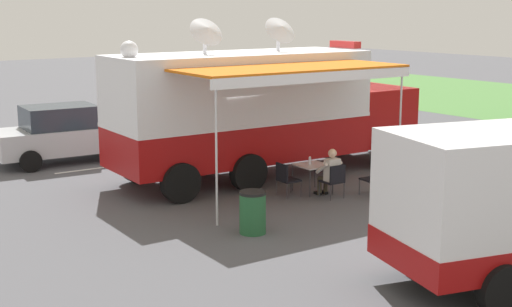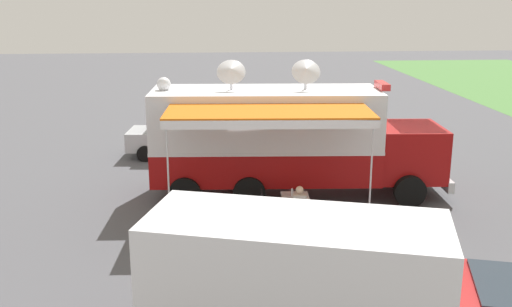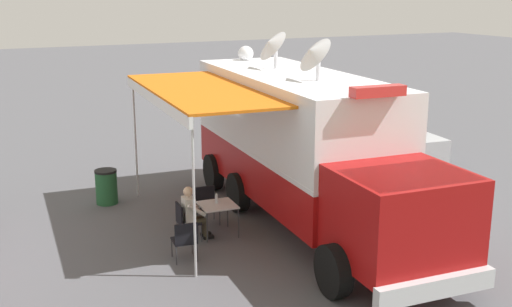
{
  "view_description": "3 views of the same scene",
  "coord_description": "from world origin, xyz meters",
  "px_view_note": "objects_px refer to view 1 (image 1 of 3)",
  "views": [
    {
      "loc": [
        15.71,
        -11.18,
        4.67
      ],
      "look_at": [
        2.02,
        -0.97,
        1.18
      ],
      "focal_mm": 49.94,
      "sensor_mm": 36.0,
      "label": 1
    },
    {
      "loc": [
        18.43,
        -1.72,
        6.39
      ],
      "look_at": [
        0.8,
        -0.36,
        1.63
      ],
      "focal_mm": 41.4,
      "sensor_mm": 36.0,
      "label": 2
    },
    {
      "loc": [
        7.31,
        13.49,
        5.51
      ],
      "look_at": [
        1.02,
        0.05,
        1.64
      ],
      "focal_mm": 44.84,
      "sensor_mm": 36.0,
      "label": 3
    }
  ],
  "objects_px": {
    "water_bottle": "(310,161)",
    "folding_chair_at_table": "(334,179)",
    "folding_table": "(313,167)",
    "folding_chair_spare_by_truck": "(375,175)",
    "trash_bin": "(253,212)",
    "folding_chair_beside_table": "(286,177)",
    "command_truck": "(263,108)",
    "car_behind_truck": "(64,134)",
    "seated_responder": "(330,172)"
  },
  "relations": [
    {
      "from": "folding_chair_at_table",
      "to": "command_truck",
      "type": "bearing_deg",
      "value": 178.81
    },
    {
      "from": "folding_chair_at_table",
      "to": "seated_responder",
      "type": "relative_size",
      "value": 0.7
    },
    {
      "from": "water_bottle",
      "to": "folding_chair_beside_table",
      "type": "bearing_deg",
      "value": -93.11
    },
    {
      "from": "folding_chair_beside_table",
      "to": "trash_bin",
      "type": "relative_size",
      "value": 0.96
    },
    {
      "from": "command_truck",
      "to": "water_bottle",
      "type": "bearing_deg",
      "value": -4.45
    },
    {
      "from": "water_bottle",
      "to": "folding_chair_at_table",
      "type": "bearing_deg",
      "value": 7.58
    },
    {
      "from": "command_truck",
      "to": "folding_chair_beside_table",
      "type": "bearing_deg",
      "value": -23.43
    },
    {
      "from": "folding_table",
      "to": "folding_chair_at_table",
      "type": "bearing_deg",
      "value": 1.39
    },
    {
      "from": "folding_chair_spare_by_truck",
      "to": "seated_responder",
      "type": "distance_m",
      "value": 1.2
    },
    {
      "from": "water_bottle",
      "to": "car_behind_truck",
      "type": "bearing_deg",
      "value": -154.02
    },
    {
      "from": "command_truck",
      "to": "water_bottle",
      "type": "relative_size",
      "value": 42.9
    },
    {
      "from": "trash_bin",
      "to": "car_behind_truck",
      "type": "relative_size",
      "value": 0.21
    },
    {
      "from": "command_truck",
      "to": "folding_chair_spare_by_truck",
      "type": "xyz_separation_m",
      "value": [
        3.36,
        1.01,
        -1.43
      ]
    },
    {
      "from": "water_bottle",
      "to": "trash_bin",
      "type": "distance_m",
      "value": 3.69
    },
    {
      "from": "seated_responder",
      "to": "car_behind_truck",
      "type": "height_order",
      "value": "car_behind_truck"
    },
    {
      "from": "water_bottle",
      "to": "trash_bin",
      "type": "relative_size",
      "value": 0.25
    },
    {
      "from": "folding_table",
      "to": "car_behind_truck",
      "type": "height_order",
      "value": "car_behind_truck"
    },
    {
      "from": "command_truck",
      "to": "water_bottle",
      "type": "height_order",
      "value": "command_truck"
    },
    {
      "from": "folding_table",
      "to": "folding_chair_at_table",
      "type": "height_order",
      "value": "folding_chair_at_table"
    },
    {
      "from": "trash_bin",
      "to": "water_bottle",
      "type": "bearing_deg",
      "value": 119.99
    },
    {
      "from": "folding_chair_beside_table",
      "to": "folding_chair_spare_by_truck",
      "type": "relative_size",
      "value": 1.0
    },
    {
      "from": "water_bottle",
      "to": "seated_responder",
      "type": "height_order",
      "value": "seated_responder"
    },
    {
      "from": "command_truck",
      "to": "seated_responder",
      "type": "bearing_deg",
      "value": -1.06
    },
    {
      "from": "water_bottle",
      "to": "command_truck",
      "type": "bearing_deg",
      "value": 175.55
    },
    {
      "from": "seated_responder",
      "to": "folding_chair_beside_table",
      "type": "bearing_deg",
      "value": -127.13
    },
    {
      "from": "folding_table",
      "to": "folding_chair_at_table",
      "type": "distance_m",
      "value": 0.82
    },
    {
      "from": "folding_chair_beside_table",
      "to": "folding_chair_spare_by_truck",
      "type": "bearing_deg",
      "value": 58.08
    },
    {
      "from": "folding_chair_at_table",
      "to": "folding_chair_beside_table",
      "type": "xyz_separation_m",
      "value": [
        -0.85,
        -0.87,
        0.0
      ]
    },
    {
      "from": "folding_table",
      "to": "car_behind_truck",
      "type": "xyz_separation_m",
      "value": [
        -7.41,
        -3.69,
        0.21
      ]
    },
    {
      "from": "folding_table",
      "to": "command_truck",
      "type": "bearing_deg",
      "value": 177.88
    },
    {
      "from": "folding_chair_spare_by_truck",
      "to": "folding_chair_beside_table",
      "type": "bearing_deg",
      "value": -121.92
    },
    {
      "from": "folding_table",
      "to": "water_bottle",
      "type": "bearing_deg",
      "value": -98.51
    },
    {
      "from": "folding_chair_beside_table",
      "to": "command_truck",
      "type": "bearing_deg",
      "value": 156.57
    },
    {
      "from": "folding_table",
      "to": "water_bottle",
      "type": "xyz_separation_m",
      "value": [
        -0.01,
        -0.09,
        0.16
      ]
    },
    {
      "from": "folding_chair_at_table",
      "to": "folding_chair_beside_table",
      "type": "distance_m",
      "value": 1.22
    },
    {
      "from": "folding_table",
      "to": "folding_chair_spare_by_truck",
      "type": "xyz_separation_m",
      "value": [
        1.16,
        1.09,
        -0.16
      ]
    },
    {
      "from": "command_truck",
      "to": "folding_chair_at_table",
      "type": "height_order",
      "value": "command_truck"
    },
    {
      "from": "folding_chair_beside_table",
      "to": "trash_bin",
      "type": "height_order",
      "value": "trash_bin"
    },
    {
      "from": "folding_chair_beside_table",
      "to": "car_behind_truck",
      "type": "xyz_separation_m",
      "value": [
        -7.36,
        -2.84,
        0.37
      ]
    },
    {
      "from": "folding_chair_at_table",
      "to": "seated_responder",
      "type": "height_order",
      "value": "seated_responder"
    },
    {
      "from": "seated_responder",
      "to": "car_behind_truck",
      "type": "distance_m",
      "value": 8.85
    },
    {
      "from": "trash_bin",
      "to": "folding_table",
      "type": "bearing_deg",
      "value": 119.14
    },
    {
      "from": "folding_chair_at_table",
      "to": "folding_chair_beside_table",
      "type": "height_order",
      "value": "same"
    },
    {
      "from": "water_bottle",
      "to": "trash_bin",
      "type": "height_order",
      "value": "water_bottle"
    },
    {
      "from": "car_behind_truck",
      "to": "command_truck",
      "type": "bearing_deg",
      "value": 35.94
    },
    {
      "from": "command_truck",
      "to": "folding_chair_spare_by_truck",
      "type": "distance_m",
      "value": 3.79
    },
    {
      "from": "folding_chair_at_table",
      "to": "trash_bin",
      "type": "height_order",
      "value": "trash_bin"
    },
    {
      "from": "folding_table",
      "to": "folding_chair_spare_by_truck",
      "type": "bearing_deg",
      "value": 43.41
    },
    {
      "from": "command_truck",
      "to": "folding_chair_spare_by_truck",
      "type": "height_order",
      "value": "command_truck"
    },
    {
      "from": "folding_table",
      "to": "trash_bin",
      "type": "bearing_deg",
      "value": -60.86
    }
  ]
}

